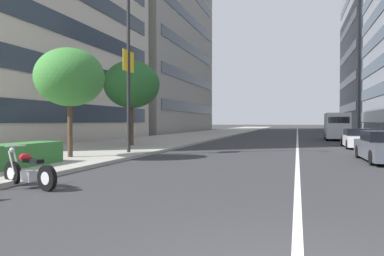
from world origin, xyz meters
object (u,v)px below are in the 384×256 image
at_px(street_lamp_with_banners, 134,57).
at_px(delivery_van_ahead, 337,126).
at_px(street_tree_near_plaza_corner, 70,77).
at_px(street_tree_far_plaza, 132,84).
at_px(motorcycle_mid_row, 29,172).
at_px(car_approaching_light, 359,139).

bearing_deg(street_lamp_with_banners, delivery_van_ahead, -30.63).
bearing_deg(street_tree_near_plaza_corner, delivery_van_ahead, -30.46).
height_order(delivery_van_ahead, street_tree_far_plaza, street_tree_far_plaza).
bearing_deg(motorcycle_mid_row, street_tree_near_plaza_corner, -46.51).
distance_m(car_approaching_light, delivery_van_ahead, 10.91).
relative_size(street_lamp_with_banners, street_tree_near_plaza_corner, 1.69).
relative_size(street_lamp_with_banners, street_tree_far_plaza, 1.45).
xyz_separation_m(street_lamp_with_banners, street_tree_near_plaza_corner, (-3.11, 1.75, -1.39)).
relative_size(delivery_van_ahead, street_tree_near_plaza_corner, 1.25).
xyz_separation_m(street_tree_near_plaza_corner, street_tree_far_plaza, (8.36, 0.91, 0.52)).
xyz_separation_m(car_approaching_light, street_lamp_with_banners, (-8.99, 12.11, 4.54)).
height_order(motorcycle_mid_row, street_tree_far_plaza, street_tree_far_plaza).
bearing_deg(delivery_van_ahead, car_approaching_light, -176.31).
height_order(street_tree_near_plaza_corner, street_tree_far_plaza, street_tree_far_plaza).
distance_m(motorcycle_mid_row, delivery_van_ahead, 31.12).
bearing_deg(street_tree_far_plaza, street_tree_near_plaza_corner, -173.80).
height_order(car_approaching_light, street_tree_near_plaza_corner, street_tree_near_plaza_corner).
xyz_separation_m(motorcycle_mid_row, car_approaching_light, (18.43, -10.76, 0.18)).
bearing_deg(street_lamp_with_banners, street_tree_near_plaza_corner, 150.65).
relative_size(car_approaching_light, delivery_van_ahead, 0.76).
height_order(motorcycle_mid_row, car_approaching_light, car_approaching_light).
bearing_deg(motorcycle_mid_row, street_tree_far_plaza, -57.30).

